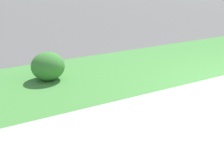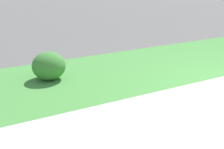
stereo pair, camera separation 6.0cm
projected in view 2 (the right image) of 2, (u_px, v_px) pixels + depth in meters
name	position (u px, v px, depth m)	size (l,w,h in m)	color
grass_verge	(179.00, 60.00, 6.84)	(18.00, 2.58, 0.01)	#47893D
shrub_bush_far_verge	(49.00, 66.00, 5.53)	(0.60, 0.60, 0.51)	#3D7F33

